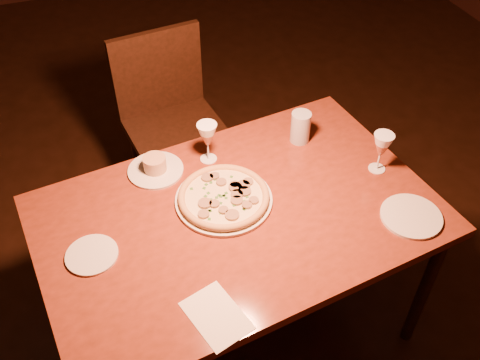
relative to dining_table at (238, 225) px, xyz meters
name	(u,v)px	position (x,y,z in m)	size (l,w,h in m)	color
floor	(205,286)	(-0.08, 0.26, -0.69)	(7.00, 7.00, 0.00)	black
dining_table	(238,225)	(0.00, 0.00, 0.00)	(1.51, 1.07, 0.75)	maroon
chair_far	(171,118)	(-0.03, 0.91, -0.15)	(0.51, 0.51, 0.95)	black
pizza_plate	(224,197)	(-0.03, 0.07, 0.09)	(0.36, 0.36, 0.04)	silver
ramekin_saucer	(155,167)	(-0.23, 0.32, 0.09)	(0.22, 0.22, 0.07)	silver
wine_glass_far	(208,142)	(-0.01, 0.31, 0.15)	(0.08, 0.08, 0.17)	#AF6549
wine_glass_right	(380,152)	(0.59, 0.03, 0.15)	(0.08, 0.08, 0.17)	#AF6549
water_tumbler	(300,127)	(0.38, 0.30, 0.13)	(0.08, 0.08, 0.13)	#ACB4BC
side_plate_left	(92,255)	(-0.52, -0.02, 0.07)	(0.17, 0.17, 0.01)	silver
side_plate_near	(411,216)	(0.57, -0.23, 0.07)	(0.22, 0.22, 0.01)	silver
menu_card	(216,316)	(-0.21, -0.38, 0.07)	(0.14, 0.21, 0.00)	white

